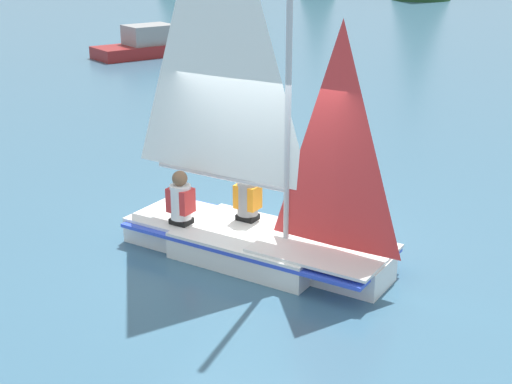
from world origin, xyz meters
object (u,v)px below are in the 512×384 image
object	(u,v)px
sailboat_main	(253,199)
sailor_helm	(248,204)
sailor_crew	(181,207)
motorboat_distant	(156,44)

from	to	relation	value
sailboat_main	sailor_helm	bearing A→B (deg)	131.64
sailor_helm	sailor_crew	bearing A→B (deg)	-139.05
sailor_crew	sailor_helm	bearing A→B (deg)	40.95
sailor_helm	motorboat_distant	distance (m)	17.63
sailor_helm	sailor_crew	size ratio (longest dim) A/B	1.00
sailor_crew	motorboat_distant	bearing A→B (deg)	130.72
sailor_helm	sailor_crew	world-z (taller)	same
sailor_crew	motorboat_distant	size ratio (longest dim) A/B	0.24
sailboat_main	sailor_helm	distance (m)	0.52
sailor_helm	motorboat_distant	xyz separation A→B (m)	(8.73, -15.31, -0.23)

